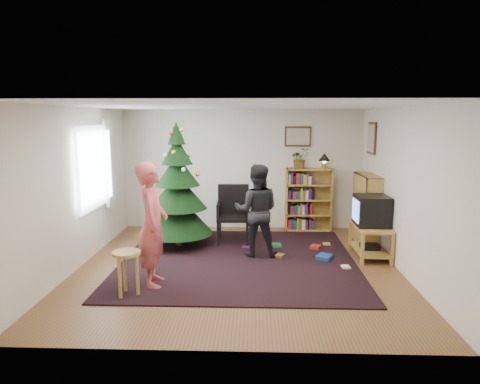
{
  "coord_description": "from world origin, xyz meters",
  "views": [
    {
      "loc": [
        0.27,
        -6.47,
        2.32
      ],
      "look_at": [
        0.02,
        0.6,
        1.1
      ],
      "focal_mm": 32.0,
      "sensor_mm": 36.0,
      "label": 1
    }
  ],
  "objects_px": {
    "picture_right": "(372,138)",
    "bookshelf_right": "(366,209)",
    "potted_plant": "(300,158)",
    "table_lamp": "(324,158)",
    "crt_tv": "(371,210)",
    "person_standing": "(153,225)",
    "tv_stand": "(370,238)",
    "stool": "(127,262)",
    "bookshelf_back": "(309,199)",
    "armchair": "(233,211)",
    "picture_back": "(298,137)",
    "christmas_tree": "(178,196)",
    "person_by_chair": "(257,211)"
  },
  "relations": [
    {
      "from": "picture_right",
      "to": "tv_stand",
      "type": "height_order",
      "value": "picture_right"
    },
    {
      "from": "picture_right",
      "to": "bookshelf_back",
      "type": "distance_m",
      "value": 1.78
    },
    {
      "from": "picture_right",
      "to": "christmas_tree",
      "type": "distance_m",
      "value": 3.8
    },
    {
      "from": "picture_back",
      "to": "person_by_chair",
      "type": "xyz_separation_m",
      "value": [
        -0.85,
        -1.9,
        -1.16
      ]
    },
    {
      "from": "picture_back",
      "to": "bookshelf_back",
      "type": "distance_m",
      "value": 1.31
    },
    {
      "from": "picture_back",
      "to": "potted_plant",
      "type": "xyz_separation_m",
      "value": [
        0.04,
        -0.14,
        -0.44
      ]
    },
    {
      "from": "armchair",
      "to": "person_standing",
      "type": "distance_m",
      "value": 2.44
    },
    {
      "from": "stool",
      "to": "table_lamp",
      "type": "distance_m",
      "value": 4.8
    },
    {
      "from": "potted_plant",
      "to": "picture_back",
      "type": "bearing_deg",
      "value": 105.47
    },
    {
      "from": "crt_tv",
      "to": "potted_plant",
      "type": "height_order",
      "value": "potted_plant"
    },
    {
      "from": "stool",
      "to": "person_by_chair",
      "type": "bearing_deg",
      "value": 45.86
    },
    {
      "from": "table_lamp",
      "to": "picture_right",
      "type": "bearing_deg",
      "value": -36.84
    },
    {
      "from": "potted_plant",
      "to": "table_lamp",
      "type": "distance_m",
      "value": 0.5
    },
    {
      "from": "picture_right",
      "to": "crt_tv",
      "type": "distance_m",
      "value": 1.65
    },
    {
      "from": "picture_right",
      "to": "crt_tv",
      "type": "relative_size",
      "value": 1.04
    },
    {
      "from": "crt_tv",
      "to": "potted_plant",
      "type": "xyz_separation_m",
      "value": [
        -1.03,
        1.75,
        0.71
      ]
    },
    {
      "from": "picture_back",
      "to": "picture_right",
      "type": "relative_size",
      "value": 0.92
    },
    {
      "from": "picture_back",
      "to": "armchair",
      "type": "bearing_deg",
      "value": -140.97
    },
    {
      "from": "christmas_tree",
      "to": "stool",
      "type": "height_order",
      "value": "christmas_tree"
    },
    {
      "from": "picture_back",
      "to": "tv_stand",
      "type": "relative_size",
      "value": 0.58
    },
    {
      "from": "picture_right",
      "to": "tv_stand",
      "type": "distance_m",
      "value": 2.01
    },
    {
      "from": "picture_right",
      "to": "armchair",
      "type": "bearing_deg",
      "value": -173.03
    },
    {
      "from": "picture_right",
      "to": "bookshelf_back",
      "type": "relative_size",
      "value": 0.46
    },
    {
      "from": "bookshelf_right",
      "to": "person_by_chair",
      "type": "bearing_deg",
      "value": 111.74
    },
    {
      "from": "picture_right",
      "to": "crt_tv",
      "type": "height_order",
      "value": "picture_right"
    },
    {
      "from": "person_standing",
      "to": "potted_plant",
      "type": "relative_size",
      "value": 4.1
    },
    {
      "from": "bookshelf_back",
      "to": "armchair",
      "type": "height_order",
      "value": "bookshelf_back"
    },
    {
      "from": "christmas_tree",
      "to": "table_lamp",
      "type": "relative_size",
      "value": 7.13
    },
    {
      "from": "picture_right",
      "to": "christmas_tree",
      "type": "bearing_deg",
      "value": -169.56
    },
    {
      "from": "bookshelf_back",
      "to": "crt_tv",
      "type": "height_order",
      "value": "bookshelf_back"
    },
    {
      "from": "crt_tv",
      "to": "tv_stand",
      "type": "bearing_deg",
      "value": 0.0
    },
    {
      "from": "person_by_chair",
      "to": "potted_plant",
      "type": "xyz_separation_m",
      "value": [
        0.89,
        1.77,
        0.73
      ]
    },
    {
      "from": "picture_right",
      "to": "person_standing",
      "type": "xyz_separation_m",
      "value": [
        -3.62,
        -2.53,
        -1.08
      ]
    },
    {
      "from": "person_standing",
      "to": "table_lamp",
      "type": "relative_size",
      "value": 5.47
    },
    {
      "from": "picture_right",
      "to": "bookshelf_right",
      "type": "distance_m",
      "value": 1.34
    },
    {
      "from": "armchair",
      "to": "picture_right",
      "type": "bearing_deg",
      "value": 5.56
    },
    {
      "from": "crt_tv",
      "to": "stool",
      "type": "distance_m",
      "value": 4.04
    },
    {
      "from": "person_by_chair",
      "to": "table_lamp",
      "type": "height_order",
      "value": "table_lamp"
    },
    {
      "from": "stool",
      "to": "bookshelf_right",
      "type": "bearing_deg",
      "value": 34.44
    },
    {
      "from": "christmas_tree",
      "to": "person_by_chair",
      "type": "xyz_separation_m",
      "value": [
        1.42,
        -0.52,
        -0.16
      ]
    },
    {
      "from": "christmas_tree",
      "to": "stool",
      "type": "xyz_separation_m",
      "value": [
        -0.28,
        -2.27,
        -0.47
      ]
    },
    {
      "from": "christmas_tree",
      "to": "person_by_chair",
      "type": "relative_size",
      "value": 1.44
    },
    {
      "from": "tv_stand",
      "to": "person_standing",
      "type": "height_order",
      "value": "person_standing"
    },
    {
      "from": "bookshelf_right",
      "to": "crt_tv",
      "type": "height_order",
      "value": "bookshelf_right"
    },
    {
      "from": "picture_back",
      "to": "picture_right",
      "type": "bearing_deg",
      "value": -28.69
    },
    {
      "from": "tv_stand",
      "to": "person_standing",
      "type": "xyz_separation_m",
      "value": [
        -3.36,
        -1.37,
        0.54
      ]
    },
    {
      "from": "table_lamp",
      "to": "person_by_chair",
      "type": "bearing_deg",
      "value": -128.14
    },
    {
      "from": "picture_right",
      "to": "bookshelf_right",
      "type": "relative_size",
      "value": 0.46
    },
    {
      "from": "bookshelf_back",
      "to": "table_lamp",
      "type": "bearing_deg",
      "value": 0.0
    },
    {
      "from": "crt_tv",
      "to": "armchair",
      "type": "height_order",
      "value": "armchair"
    }
  ]
}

